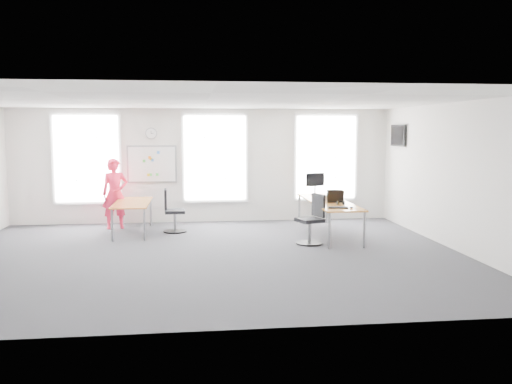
{
  "coord_description": "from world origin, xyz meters",
  "views": [
    {
      "loc": [
        -0.31,
        -10.39,
        2.44
      ],
      "look_at": [
        1.06,
        1.2,
        1.1
      ],
      "focal_mm": 38.0,
      "sensor_mm": 36.0,
      "label": 1
    }
  ],
  "objects": [
    {
      "name": "wall_clock",
      "position": [
        -1.35,
        3.97,
        2.35
      ],
      "size": [
        0.3,
        0.04,
        0.3
      ],
      "primitive_type": "cylinder",
      "rotation": [
        1.57,
        0.0,
        0.0
      ],
      "color": "gray",
      "rests_on": "wall_back"
    },
    {
      "name": "wall_back",
      "position": [
        0.0,
        4.0,
        1.5
      ],
      "size": [
        10.0,
        0.0,
        10.0
      ],
      "primitive_type": "plane",
      "rotation": [
        1.57,
        0.0,
        0.0
      ],
      "color": "white",
      "rests_on": "ground"
    },
    {
      "name": "paper_stack",
      "position": [
        2.77,
        1.96,
        0.85
      ],
      "size": [
        0.37,
        0.29,
        0.12
      ],
      "primitive_type": "cube",
      "rotation": [
        0.0,
        0.0,
        -0.09
      ],
      "color": "beige",
      "rests_on": "desk_right"
    },
    {
      "name": "laptop_sleeve",
      "position": [
        2.92,
        1.52,
        0.94
      ],
      "size": [
        0.37,
        0.21,
        0.3
      ],
      "rotation": [
        0.0,
        0.0,
        -0.06
      ],
      "color": "black",
      "rests_on": "desk_right"
    },
    {
      "name": "tv",
      "position": [
        4.95,
        3.0,
        2.3
      ],
      "size": [
        0.06,
        0.9,
        0.55
      ],
      "primitive_type": "cube",
      "color": "black",
      "rests_on": "wall_right"
    },
    {
      "name": "window_right",
      "position": [
        3.3,
        3.97,
        1.7
      ],
      "size": [
        1.6,
        0.06,
        2.2
      ],
      "primitive_type": "cube",
      "color": "silver",
      "rests_on": "wall_back"
    },
    {
      "name": "desk_left",
      "position": [
        -1.72,
        2.58,
        0.68
      ],
      "size": [
        0.81,
        2.04,
        0.74
      ],
      "color": "gold",
      "rests_on": "ground"
    },
    {
      "name": "wall_front",
      "position": [
        0.0,
        -4.0,
        1.5
      ],
      "size": [
        10.0,
        0.0,
        10.0
      ],
      "primitive_type": "plane",
      "rotation": [
        -1.57,
        0.0,
        0.0
      ],
      "color": "white",
      "rests_on": "ground"
    },
    {
      "name": "monitor",
      "position": [
        2.8,
        3.03,
        1.13
      ],
      "size": [
        0.5,
        0.21,
        0.57
      ],
      "rotation": [
        0.0,
        0.0,
        0.26
      ],
      "color": "black",
      "rests_on": "desk_right"
    },
    {
      "name": "desk_right",
      "position": [
        2.85,
        1.88,
        0.74
      ],
      "size": [
        0.87,
        3.24,
        0.79
      ],
      "color": "gold",
      "rests_on": "ground"
    },
    {
      "name": "keyboard",
      "position": [
        2.76,
        0.69,
        0.8
      ],
      "size": [
        0.45,
        0.25,
        0.02
      ],
      "primitive_type": "cube",
      "rotation": [
        0.0,
        0.0,
        -0.23
      ],
      "color": "black",
      "rests_on": "desk_right"
    },
    {
      "name": "mouse",
      "position": [
        3.03,
        0.61,
        0.81
      ],
      "size": [
        0.1,
        0.14,
        0.05
      ],
      "primitive_type": "ellipsoid",
      "rotation": [
        0.0,
        0.0,
        0.22
      ],
      "color": "black",
      "rests_on": "desk_right"
    },
    {
      "name": "headphones",
      "position": [
        2.95,
        1.2,
        0.84
      ],
      "size": [
        0.17,
        0.09,
        0.1
      ],
      "rotation": [
        0.0,
        0.0,
        0.07
      ],
      "color": "black",
      "rests_on": "desk_right"
    },
    {
      "name": "floor",
      "position": [
        0.0,
        0.0,
        0.0
      ],
      "size": [
        10.0,
        10.0,
        0.0
      ],
      "primitive_type": "plane",
      "color": "#2A2A2F",
      "rests_on": "ground"
    },
    {
      "name": "chair_left",
      "position": [
        -0.8,
        2.57,
        0.46
      ],
      "size": [
        0.56,
        0.56,
        1.04
      ],
      "rotation": [
        0.0,
        0.0,
        1.63
      ],
      "color": "black",
      "rests_on": "ground"
    },
    {
      "name": "whiteboard",
      "position": [
        -1.35,
        3.97,
        1.55
      ],
      "size": [
        1.2,
        0.03,
        0.9
      ],
      "primitive_type": "cube",
      "color": "white",
      "rests_on": "wall_back"
    },
    {
      "name": "person",
      "position": [
        -2.21,
        3.23,
        0.87
      ],
      "size": [
        0.73,
        0.57,
        1.74
      ],
      "primitive_type": "imported",
      "rotation": [
        0.0,
        0.0,
        0.28
      ],
      "color": "#ED2245",
      "rests_on": "ground"
    },
    {
      "name": "window_mid",
      "position": [
        0.3,
        3.97,
        1.7
      ],
      "size": [
        1.6,
        0.06,
        2.2
      ],
      "primitive_type": "cube",
      "color": "silver",
      "rests_on": "wall_back"
    },
    {
      "name": "wall_right",
      "position": [
        5.0,
        0.0,
        1.5
      ],
      "size": [
        0.0,
        10.0,
        10.0
      ],
      "primitive_type": "plane",
      "rotation": [
        1.57,
        0.0,
        -1.57
      ],
      "color": "white",
      "rests_on": "ground"
    },
    {
      "name": "ceiling",
      "position": [
        0.0,
        0.0,
        3.0
      ],
      "size": [
        10.0,
        10.0,
        0.0
      ],
      "primitive_type": "plane",
      "rotation": [
        3.14,
        0.0,
        0.0
      ],
      "color": "white",
      "rests_on": "ground"
    },
    {
      "name": "window_left",
      "position": [
        -3.0,
        3.97,
        1.7
      ],
      "size": [
        1.6,
        0.06,
        2.2
      ],
      "primitive_type": "cube",
      "color": "silver",
      "rests_on": "wall_back"
    },
    {
      "name": "chair_right",
      "position": [
        2.24,
        0.86,
        0.47
      ],
      "size": [
        0.62,
        0.62,
        1.07
      ],
      "rotation": [
        0.0,
        0.0,
        -1.23
      ],
      "color": "black",
      "rests_on": "ground"
    },
    {
      "name": "lens_cap",
      "position": [
        3.0,
        0.95,
        0.79
      ],
      "size": [
        0.07,
        0.07,
        0.01
      ],
      "primitive_type": "cylinder",
      "rotation": [
        0.0,
        0.0,
        -0.14
      ],
      "color": "black",
      "rests_on": "desk_right"
    }
  ]
}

